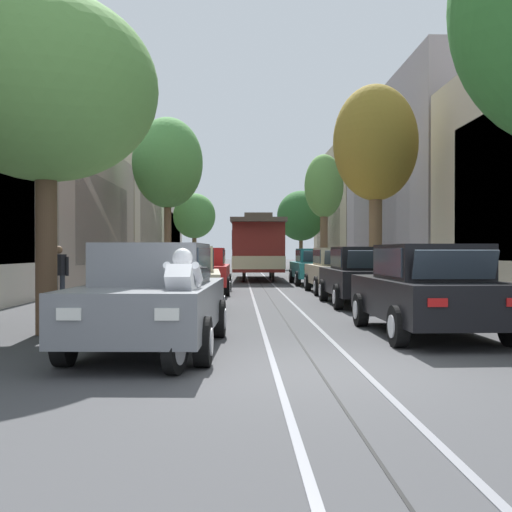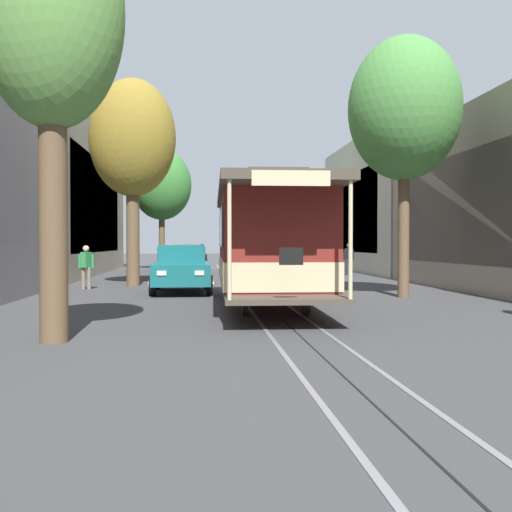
% 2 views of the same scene
% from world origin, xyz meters
% --- Properties ---
extents(ground_plane, '(160.00, 160.00, 0.00)m').
position_xyz_m(ground_plane, '(0.00, 23.96, 0.00)').
color(ground_plane, '#424244').
extents(trolley_track_rails, '(1.14, 67.90, 0.01)m').
position_xyz_m(trolley_track_rails, '(0.00, 27.95, 0.00)').
color(trolley_track_rails, gray).
rests_on(trolley_track_rails, ground).
extents(building_facade_left, '(5.91, 59.60, 10.52)m').
position_xyz_m(building_facade_left, '(-9.52, 26.40, 3.95)').
color(building_facade_left, beige).
rests_on(building_facade_left, ground).
extents(building_facade_right, '(5.66, 59.60, 10.52)m').
position_xyz_m(building_facade_right, '(9.70, 29.24, 4.87)').
color(building_facade_right, '#BCAD93').
rests_on(building_facade_right, ground).
extents(parked_car_grey_near_left, '(2.13, 4.42, 1.58)m').
position_xyz_m(parked_car_grey_near_left, '(-2.25, 1.64, 0.80)').
color(parked_car_grey_near_left, slate).
rests_on(parked_car_grey_near_left, ground).
extents(parked_car_beige_second_left, '(2.13, 4.42, 1.58)m').
position_xyz_m(parked_car_beige_second_left, '(-2.34, 7.35, 0.80)').
color(parked_car_beige_second_left, '#C1B28E').
rests_on(parked_car_beige_second_left, ground).
extents(parked_car_red_mid_left, '(2.03, 4.37, 1.58)m').
position_xyz_m(parked_car_red_mid_left, '(-2.24, 14.00, 0.80)').
color(parked_car_red_mid_left, red).
rests_on(parked_car_red_mid_left, ground).
extents(parked_car_black_near_right, '(2.05, 4.38, 1.58)m').
position_xyz_m(parked_car_black_near_right, '(2.30, 3.05, 0.80)').
color(parked_car_black_near_right, black).
rests_on(parked_car_black_near_right, ground).
extents(parked_car_black_second_right, '(2.01, 4.36, 1.58)m').
position_xyz_m(parked_car_black_second_right, '(2.39, 9.15, 0.80)').
color(parked_car_black_second_right, black).
rests_on(parked_car_black_second_right, ground).
extents(parked_car_beige_mid_right, '(2.03, 4.37, 1.58)m').
position_xyz_m(parked_car_beige_mid_right, '(2.48, 14.00, 0.80)').
color(parked_car_beige_mid_right, '#C1B28E').
rests_on(parked_car_beige_mid_right, ground).
extents(parked_car_teal_fourth_right, '(2.04, 4.38, 1.58)m').
position_xyz_m(parked_car_teal_fourth_right, '(2.36, 19.60, 0.80)').
color(parked_car_teal_fourth_right, '#196B70').
rests_on(parked_car_teal_fourth_right, ground).
extents(street_tree_kerb_left_near, '(3.91, 3.86, 5.95)m').
position_xyz_m(street_tree_kerb_left_near, '(-4.35, 3.35, 4.29)').
color(street_tree_kerb_left_near, brown).
rests_on(street_tree_kerb_left_near, ground).
extents(street_tree_kerb_left_second, '(3.35, 3.60, 7.84)m').
position_xyz_m(street_tree_kerb_left_second, '(-4.37, 22.09, 5.66)').
color(street_tree_kerb_left_second, brown).
rests_on(street_tree_kerb_left_second, ground).
extents(street_tree_kerb_left_mid, '(3.20, 2.89, 5.86)m').
position_xyz_m(street_tree_kerb_left_mid, '(-4.35, 39.49, 4.13)').
color(street_tree_kerb_left_mid, brown).
rests_on(street_tree_kerb_left_mid, ground).
extents(street_tree_kerb_right_second, '(3.30, 2.72, 7.94)m').
position_xyz_m(street_tree_kerb_right_second, '(4.33, 16.32, 5.59)').
color(street_tree_kerb_right_second, brown).
rests_on(street_tree_kerb_right_second, ground).
extents(street_tree_kerb_right_mid, '(2.36, 2.05, 7.32)m').
position_xyz_m(street_tree_kerb_right_mid, '(4.16, 29.68, 5.25)').
color(street_tree_kerb_right_mid, brown).
rests_on(street_tree_kerb_right_mid, ground).
extents(street_tree_kerb_right_fourth, '(3.93, 3.94, 6.44)m').
position_xyz_m(street_tree_kerb_right_fourth, '(4.12, 43.19, 4.37)').
color(street_tree_kerb_right_fourth, brown).
rests_on(street_tree_kerb_right_fourth, ground).
extents(cable_car_trolley, '(2.75, 9.16, 3.28)m').
position_xyz_m(cable_car_trolley, '(0.00, 24.20, 1.66)').
color(cable_car_trolley, maroon).
rests_on(cable_car_trolley, ground).
extents(motorcycle_with_rider, '(0.55, 1.97, 1.50)m').
position_xyz_m(motorcycle_with_rider, '(-1.70, 0.34, 0.77)').
color(motorcycle_with_rider, black).
rests_on(motorcycle_with_rider, ground).
extents(pedestrian_on_left_pavement, '(0.55, 0.42, 1.56)m').
position_xyz_m(pedestrian_on_left_pavement, '(5.78, 18.02, 0.88)').
color(pedestrian_on_left_pavement, slate).
rests_on(pedestrian_on_left_pavement, ground).
extents(pedestrian_on_right_pavement, '(0.55, 0.27, 1.70)m').
position_xyz_m(pedestrian_on_right_pavement, '(-5.69, 27.31, 0.96)').
color(pedestrian_on_right_pavement, '#282D38').
rests_on(pedestrian_on_right_pavement, ground).
extents(pedestrian_crossing_far, '(0.55, 0.34, 1.61)m').
position_xyz_m(pedestrian_crossing_far, '(-5.86, 9.33, 0.91)').
color(pedestrian_crossing_far, '#282D38').
rests_on(pedestrian_crossing_far, ground).
extents(fire_hydrant, '(0.40, 0.22, 0.84)m').
position_xyz_m(fire_hydrant, '(3.76, 6.48, 0.42)').
color(fire_hydrant, gold).
rests_on(fire_hydrant, ground).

